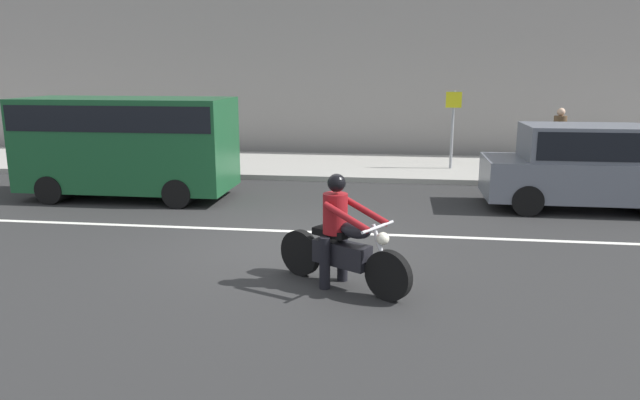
{
  "coord_description": "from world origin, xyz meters",
  "views": [
    {
      "loc": [
        1.72,
        -9.38,
        2.96
      ],
      "look_at": [
        0.56,
        -0.82,
        1.01
      ],
      "focal_mm": 32.78,
      "sensor_mm": 36.0,
      "label": 1
    }
  ],
  "objects_px": {
    "motorcycle_with_rider_crimson": "(341,242)",
    "street_sign_post": "(453,121)",
    "parked_van_forest_green": "(127,141)",
    "pedestrian_bystander": "(559,135)",
    "parked_hatchback_slate_gray": "(584,166)"
  },
  "relations": [
    {
      "from": "motorcycle_with_rider_crimson",
      "to": "street_sign_post",
      "type": "xyz_separation_m",
      "value": [
        2.24,
        9.37,
        0.85
      ]
    },
    {
      "from": "parked_van_forest_green",
      "to": "pedestrian_bystander",
      "type": "height_order",
      "value": "parked_van_forest_green"
    },
    {
      "from": "parked_van_forest_green",
      "to": "street_sign_post",
      "type": "xyz_separation_m",
      "value": [
        7.68,
        4.33,
        0.15
      ]
    },
    {
      "from": "parked_van_forest_green",
      "to": "street_sign_post",
      "type": "relative_size",
      "value": 2.16
    },
    {
      "from": "pedestrian_bystander",
      "to": "parked_van_forest_green",
      "type": "bearing_deg",
      "value": -159.54
    },
    {
      "from": "motorcycle_with_rider_crimson",
      "to": "parked_van_forest_green",
      "type": "xyz_separation_m",
      "value": [
        -5.44,
        5.03,
        0.69
      ]
    },
    {
      "from": "parked_van_forest_green",
      "to": "pedestrian_bystander",
      "type": "distance_m",
      "value": 11.2
    },
    {
      "from": "parked_hatchback_slate_gray",
      "to": "street_sign_post",
      "type": "xyz_separation_m",
      "value": [
        -2.41,
        4.12,
        0.55
      ]
    },
    {
      "from": "parked_van_forest_green",
      "to": "pedestrian_bystander",
      "type": "relative_size",
      "value": 2.68
    },
    {
      "from": "parked_hatchback_slate_gray",
      "to": "pedestrian_bystander",
      "type": "bearing_deg",
      "value": 83.73
    },
    {
      "from": "parked_van_forest_green",
      "to": "parked_hatchback_slate_gray",
      "type": "relative_size",
      "value": 1.17
    },
    {
      "from": "street_sign_post",
      "to": "parked_van_forest_green",
      "type": "bearing_deg",
      "value": -150.57
    },
    {
      "from": "parked_van_forest_green",
      "to": "parked_hatchback_slate_gray",
      "type": "bearing_deg",
      "value": 1.2
    },
    {
      "from": "parked_hatchback_slate_gray",
      "to": "pedestrian_bystander",
      "type": "xyz_separation_m",
      "value": [
        0.41,
        3.7,
        0.24
      ]
    },
    {
      "from": "motorcycle_with_rider_crimson",
      "to": "parked_hatchback_slate_gray",
      "type": "relative_size",
      "value": 0.47
    }
  ]
}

